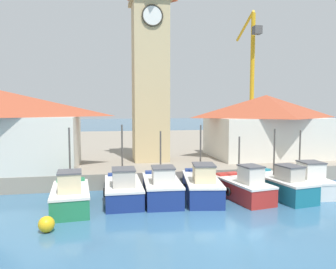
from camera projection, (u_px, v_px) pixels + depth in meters
name	position (u px, v px, depth m)	size (l,w,h in m)	color
ground_plane	(235.00, 236.00, 14.10)	(300.00, 300.00, 0.00)	#386689
quay_wharf	(149.00, 146.00, 42.35)	(120.00, 40.00, 1.08)	gray
fishing_boat_far_left	(70.00, 196.00, 17.68)	(2.31, 4.52, 4.40)	#237A4C
fishing_boat_left_outer	(123.00, 189.00, 19.23)	(2.20, 4.82, 4.48)	navy
fishing_boat_left_inner	(162.00, 188.00, 19.35)	(2.31, 4.63, 4.09)	navy
fishing_boat_mid_left	(202.00, 186.00, 19.81)	(2.75, 5.34, 4.42)	navy
fishing_boat_center	(244.00, 187.00, 19.57)	(2.52, 4.44, 3.75)	#AD2823
fishing_boat_mid_right	(280.00, 185.00, 20.15)	(2.57, 5.08, 4.17)	#196B7F
fishing_boat_right_inner	(304.00, 182.00, 21.17)	(2.35, 4.68, 4.01)	silver
clock_tower	(150.00, 59.00, 26.81)	(3.32, 3.32, 17.48)	tan
warehouse_right	(265.00, 125.00, 29.58)	(10.04, 7.31, 5.53)	silver
port_crane_near	(252.00, 93.00, 43.46)	(2.00, 7.75, 17.08)	#976E11
mooring_buoy	(46.00, 224.00, 14.46)	(0.72, 0.72, 0.72)	gold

